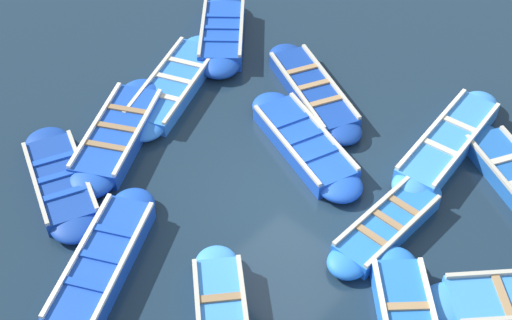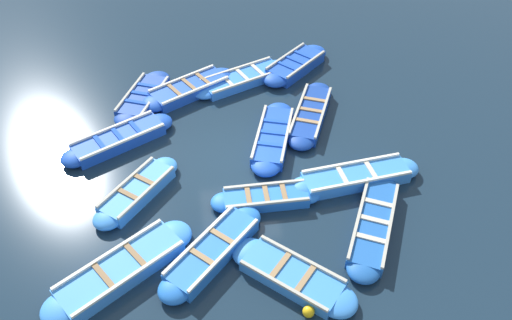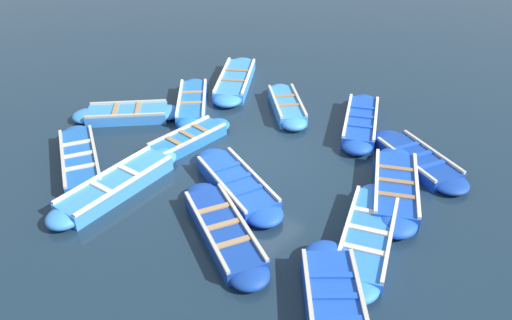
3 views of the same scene
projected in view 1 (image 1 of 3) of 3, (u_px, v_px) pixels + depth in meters
ground_plane at (291, 197)px, 13.90m from camera, size 120.00×120.00×0.00m
boat_centre at (222, 35)px, 17.46m from camera, size 3.18×2.94×0.47m
boat_inner_gap at (60, 181)px, 14.01m from camera, size 2.23×3.44×0.35m
boat_outer_left at (387, 226)px, 13.17m from camera, size 3.10×0.86×0.38m
boat_broadside at (102, 264)px, 12.52m from camera, size 3.70×2.44×0.44m
boat_bow_out at (174, 85)px, 16.15m from camera, size 4.04×2.32×0.38m
boat_mid_row at (118, 134)px, 14.92m from camera, size 3.73×2.58×0.44m
boat_alongside at (313, 91)px, 15.97m from camera, size 2.38×3.74×0.39m
boat_tucked at (448, 143)px, 14.73m from camera, size 3.97×1.13×0.44m
boat_end_of_row at (304, 144)px, 14.74m from camera, size 2.07×3.71×0.41m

